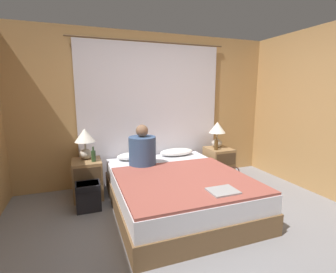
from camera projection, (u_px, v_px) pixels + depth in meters
The scene contains 17 objects.
ground_plane at pixel (204, 239), 2.60m from camera, with size 16.00×16.00×0.00m, color gray.
wall_back at pixel (151, 109), 4.18m from camera, with size 4.49×0.06×2.50m.
curtain_panel at pixel (152, 114), 4.14m from camera, with size 2.62×0.02×2.35m.
bed at pixel (176, 190), 3.29m from camera, with size 1.64×2.10×0.47m.
nightstand_left at pixel (88, 179), 3.57m from camera, with size 0.41×0.47×0.56m.
nightstand_right at pixel (219, 164), 4.33m from camera, with size 0.41×0.47×0.56m.
lamp_left at pixel (85, 140), 3.55m from camera, with size 0.29×0.29×0.46m.
lamp_right at pixel (217, 131), 4.30m from camera, with size 0.29×0.29×0.46m.
pillow_left at pixel (135, 156), 3.91m from camera, with size 0.59×0.29×0.12m.
pillow_right at pixel (177, 152), 4.16m from camera, with size 0.59×0.29×0.12m.
blanket_on_bed at pixel (185, 180), 2.99m from camera, with size 1.58×1.47×0.03m.
person_left_in_bed at pixel (142, 150), 3.55m from camera, with size 0.40×0.40×0.61m.
beer_bottle_on_left_stand at pixel (93, 156), 3.46m from camera, with size 0.06×0.06×0.22m.
beer_bottle_on_right_stand at pixel (216, 145), 4.14m from camera, with size 0.06×0.06×0.23m.
laptop_on_bed at pixel (223, 191), 2.59m from camera, with size 0.31×0.25×0.02m.
backpack_on_floor at pixel (88, 195), 3.20m from camera, with size 0.31×0.27×0.37m.
handbag_on_floor at pixel (233, 181), 3.93m from camera, with size 0.28×0.16×0.37m.
Camera 1 is at (-1.18, -2.07, 1.55)m, focal length 26.00 mm.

